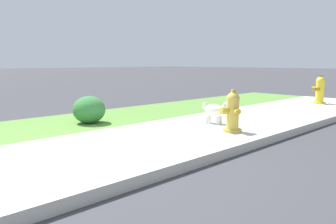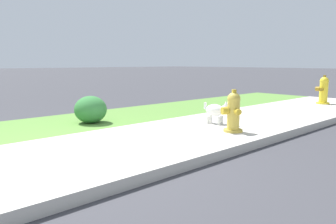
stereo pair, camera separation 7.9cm
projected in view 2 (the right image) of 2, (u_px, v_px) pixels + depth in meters
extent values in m
plane|color=#38383D|center=(62.00, 159.00, 3.79)|extent=(120.00, 120.00, 0.00)
cube|color=#BCB7AD|center=(62.00, 159.00, 3.79)|extent=(18.00, 2.26, 0.01)
cube|color=#568438|center=(5.00, 131.00, 5.32)|extent=(18.00, 1.95, 0.01)
cube|color=#BCB7AD|center=(121.00, 182.00, 2.90)|extent=(18.00, 0.16, 0.12)
cylinder|color=yellow|center=(323.00, 103.00, 8.75)|extent=(0.33, 0.33, 0.05)
cylinder|color=yellow|center=(324.00, 92.00, 8.70)|extent=(0.21, 0.21, 0.57)
sphere|color=yellow|center=(324.00, 81.00, 8.66)|extent=(0.22, 0.22, 0.22)
cube|color=olive|center=(325.00, 76.00, 8.64)|extent=(0.06, 0.06, 0.06)
cylinder|color=olive|center=(321.00, 89.00, 8.59)|extent=(0.09, 0.09, 0.09)
cylinder|color=olive|center=(326.00, 89.00, 8.80)|extent=(0.09, 0.09, 0.09)
cylinder|color=olive|center=(318.00, 89.00, 8.80)|extent=(0.12, 0.10, 0.12)
cylinder|color=gold|center=(233.00, 131.00, 5.25)|extent=(0.30, 0.30, 0.05)
cylinder|color=gold|center=(233.00, 114.00, 5.21)|extent=(0.20, 0.20, 0.49)
sphere|color=gold|center=(234.00, 99.00, 5.17)|extent=(0.21, 0.21, 0.21)
cube|color=#B29323|center=(234.00, 91.00, 5.15)|extent=(0.08, 0.08, 0.06)
cylinder|color=#B29323|center=(238.00, 112.00, 5.06)|extent=(0.12, 0.12, 0.09)
cylinder|color=#B29323|center=(229.00, 109.00, 5.33)|extent=(0.12, 0.12, 0.09)
cylinder|color=#B29323|center=(225.00, 111.00, 5.16)|extent=(0.14, 0.15, 0.12)
ellipsoid|color=white|center=(215.00, 110.00, 5.90)|extent=(0.29, 0.39, 0.21)
sphere|color=white|center=(226.00, 109.00, 5.77)|extent=(0.17, 0.17, 0.17)
sphere|color=black|center=(231.00, 110.00, 5.73)|extent=(0.03, 0.03, 0.03)
cone|color=white|center=(228.00, 102.00, 5.79)|extent=(0.07, 0.07, 0.08)
cone|color=white|center=(226.00, 103.00, 5.71)|extent=(0.07, 0.07, 0.08)
cylinder|color=white|center=(222.00, 120.00, 5.91)|extent=(0.06, 0.06, 0.15)
cylinder|color=white|center=(219.00, 121.00, 5.82)|extent=(0.06, 0.06, 0.15)
cylinder|color=white|center=(210.00, 119.00, 6.03)|extent=(0.06, 0.06, 0.15)
cylinder|color=white|center=(208.00, 120.00, 5.93)|extent=(0.06, 0.06, 0.15)
cylinder|color=white|center=(205.00, 106.00, 5.99)|extent=(0.05, 0.05, 0.12)
ellipsoid|color=#337538|center=(91.00, 110.00, 6.01)|extent=(0.59, 0.59, 0.50)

